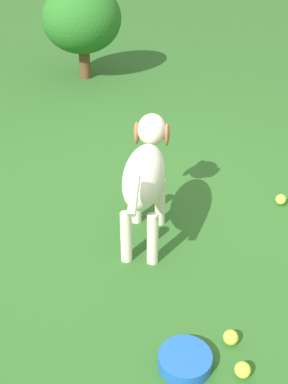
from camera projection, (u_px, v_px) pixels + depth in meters
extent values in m
plane|color=#2D6026|center=(132.00, 216.00, 2.93)|extent=(14.00, 14.00, 0.00)
ellipsoid|color=silver|center=(144.00, 175.00, 2.51)|extent=(0.45, 0.58, 0.24)
cylinder|color=silver|center=(136.00, 200.00, 2.81)|extent=(0.06, 0.06, 0.29)
cylinder|color=silver|center=(160.00, 202.00, 2.79)|extent=(0.06, 0.06, 0.29)
cylinder|color=silver|center=(126.00, 237.00, 2.51)|extent=(0.06, 0.06, 0.29)
cylinder|color=silver|center=(153.00, 239.00, 2.49)|extent=(0.06, 0.06, 0.29)
ellipsoid|color=silver|center=(152.00, 130.00, 2.72)|extent=(0.23, 0.23, 0.18)
ellipsoid|color=#9E663D|center=(154.00, 127.00, 2.80)|extent=(0.13, 0.15, 0.07)
sphere|color=black|center=(155.00, 123.00, 2.85)|extent=(0.03, 0.03, 0.03)
ellipsoid|color=#9E663D|center=(137.00, 133.00, 2.74)|extent=(0.06, 0.07, 0.13)
ellipsoid|color=#9E663D|center=(167.00, 135.00, 2.72)|extent=(0.06, 0.07, 0.13)
cylinder|color=silver|center=(134.00, 195.00, 2.18)|extent=(0.13, 0.17, 0.14)
sphere|color=#CEDB3D|center=(231.00, 337.00, 2.10)|extent=(0.07, 0.07, 0.07)
sphere|color=#CDE53E|center=(243.00, 370.00, 1.96)|extent=(0.07, 0.07, 0.07)
sphere|color=#C7DB42|center=(281.00, 200.00, 3.02)|extent=(0.07, 0.07, 0.07)
cylinder|color=blue|center=(185.00, 360.00, 2.00)|extent=(0.22, 0.22, 0.06)
cylinder|color=brown|center=(85.00, 64.00, 4.97)|extent=(0.11, 0.11, 0.28)
ellipsoid|color=#286A23|center=(82.00, 19.00, 4.73)|extent=(0.77, 0.69, 0.65)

